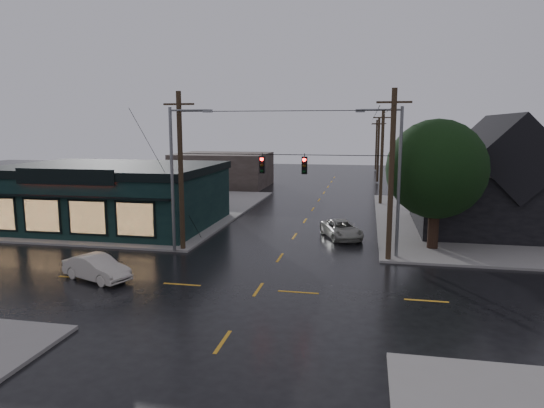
% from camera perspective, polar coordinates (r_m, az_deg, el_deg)
% --- Properties ---
extents(ground_plane, '(160.00, 160.00, 0.00)m').
position_cam_1_polar(ground_plane, '(24.36, -1.63, -10.03)').
color(ground_plane, black).
extents(sidewalk_nw, '(28.00, 28.00, 0.15)m').
position_cam_1_polar(sidewalk_nw, '(49.95, -19.17, -0.49)').
color(sidewalk_nw, gray).
rests_on(sidewalk_nw, ground).
extents(pizza_shop, '(16.30, 12.34, 4.90)m').
position_cam_1_polar(pizza_shop, '(41.07, -18.27, 1.07)').
color(pizza_shop, black).
rests_on(pizza_shop, ground).
extents(ne_building, '(12.60, 11.60, 8.75)m').
position_cam_1_polar(ne_building, '(40.79, 25.20, 3.32)').
color(ne_building, black).
rests_on(ne_building, ground).
extents(corner_tree, '(6.36, 6.36, 8.34)m').
position_cam_1_polar(corner_tree, '(32.63, 18.78, 3.89)').
color(corner_tree, black).
rests_on(corner_tree, ground).
extents(utility_pole_nw, '(2.00, 0.32, 10.15)m').
position_cam_1_polar(utility_pole_nw, '(32.19, -10.41, -5.40)').
color(utility_pole_nw, black).
rests_on(utility_pole_nw, ground).
extents(utility_pole_ne, '(2.00, 0.32, 10.15)m').
position_cam_1_polar(utility_pole_ne, '(30.04, 13.48, -6.56)').
color(utility_pole_ne, black).
rests_on(utility_pole_ne, ground).
extents(utility_pole_far_a, '(2.00, 0.32, 9.65)m').
position_cam_1_polar(utility_pole_far_a, '(51.08, 12.60, -0.09)').
color(utility_pole_far_a, black).
rests_on(utility_pole_far_a, ground).
extents(utility_pole_far_b, '(2.00, 0.32, 9.15)m').
position_cam_1_polar(utility_pole_far_b, '(70.89, 12.26, 2.46)').
color(utility_pole_far_b, black).
rests_on(utility_pole_far_b, ground).
extents(utility_pole_far_c, '(2.00, 0.32, 9.15)m').
position_cam_1_polar(utility_pole_far_c, '(90.79, 12.06, 3.89)').
color(utility_pole_far_c, black).
rests_on(utility_pole_far_c, ground).
extents(span_signal_assembly, '(13.00, 0.48, 1.23)m').
position_cam_1_polar(span_signal_assembly, '(29.45, 1.32, 4.66)').
color(span_signal_assembly, black).
rests_on(span_signal_assembly, ground).
extents(streetlight_nw, '(5.40, 0.30, 9.15)m').
position_cam_1_polar(streetlight_nw, '(31.68, -11.39, -5.67)').
color(streetlight_nw, slate).
rests_on(streetlight_nw, ground).
extents(streetlight_ne, '(5.40, 0.30, 9.15)m').
position_cam_1_polar(streetlight_ne, '(30.74, 14.37, -6.23)').
color(streetlight_ne, slate).
rests_on(streetlight_ne, ground).
extents(bg_building_west, '(12.00, 10.00, 4.40)m').
position_cam_1_polar(bg_building_west, '(65.55, -5.82, 4.03)').
color(bg_building_west, '#352B26').
rests_on(bg_building_west, ground).
extents(bg_building_east, '(14.00, 12.00, 5.60)m').
position_cam_1_polar(bg_building_east, '(68.49, 20.37, 4.23)').
color(bg_building_east, '#25262B').
rests_on(bg_building_east, ground).
extents(sedan_cream, '(4.23, 2.74, 1.32)m').
position_cam_1_polar(sedan_cream, '(27.21, -19.93, -7.08)').
color(sedan_cream, beige).
rests_on(sedan_cream, ground).
extents(suv_silver, '(3.64, 5.04, 1.27)m').
position_cam_1_polar(suv_silver, '(35.36, 8.18, -2.97)').
color(suv_silver, gray).
rests_on(suv_silver, ground).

